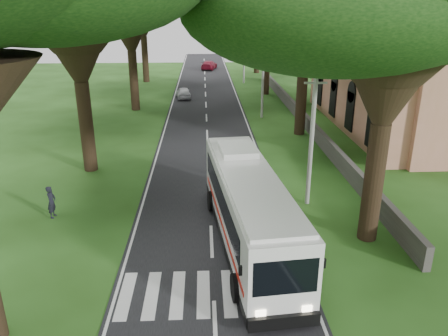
{
  "coord_description": "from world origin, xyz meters",
  "views": [
    {
      "loc": [
        -0.27,
        -16.21,
        10.6
      ],
      "look_at": [
        0.79,
        6.04,
        2.2
      ],
      "focal_mm": 35.0,
      "sensor_mm": 36.0,
      "label": 1
    }
  ],
  "objects_px": {
    "church": "(411,73)",
    "distant_car_a": "(183,93)",
    "distant_car_c": "(209,65)",
    "pedestrian": "(52,202)",
    "pole_mid": "(263,75)",
    "coach_bus": "(248,207)",
    "pole_near": "(312,132)",
    "pole_far": "(244,53)"
  },
  "relations": [
    {
      "from": "church",
      "to": "pole_far",
      "type": "xyz_separation_m",
      "value": [
        -12.36,
        24.45,
        -0.73
      ]
    },
    {
      "from": "distant_car_c",
      "to": "pole_near",
      "type": "bearing_deg",
      "value": 107.75
    },
    {
      "from": "church",
      "to": "pedestrian",
      "type": "bearing_deg",
      "value": -147.65
    },
    {
      "from": "distant_car_c",
      "to": "pedestrian",
      "type": "bearing_deg",
      "value": 93.41
    },
    {
      "from": "pole_near",
      "to": "distant_car_a",
      "type": "height_order",
      "value": "pole_near"
    },
    {
      "from": "pole_far",
      "to": "distant_car_c",
      "type": "relative_size",
      "value": 1.58
    },
    {
      "from": "pedestrian",
      "to": "pole_near",
      "type": "bearing_deg",
      "value": -81.08
    },
    {
      "from": "distant_car_c",
      "to": "pedestrian",
      "type": "height_order",
      "value": "pedestrian"
    },
    {
      "from": "pole_near",
      "to": "church",
      "type": "bearing_deg",
      "value": 51.5
    },
    {
      "from": "coach_bus",
      "to": "distant_car_c",
      "type": "height_order",
      "value": "coach_bus"
    },
    {
      "from": "distant_car_a",
      "to": "pedestrian",
      "type": "relative_size",
      "value": 2.21
    },
    {
      "from": "pole_far",
      "to": "coach_bus",
      "type": "height_order",
      "value": "pole_far"
    },
    {
      "from": "pole_far",
      "to": "pedestrian",
      "type": "height_order",
      "value": "pole_far"
    },
    {
      "from": "distant_car_a",
      "to": "coach_bus",
      "type": "bearing_deg",
      "value": 89.35
    },
    {
      "from": "distant_car_a",
      "to": "pole_mid",
      "type": "bearing_deg",
      "value": 121.85
    },
    {
      "from": "pedestrian",
      "to": "distant_car_c",
      "type": "bearing_deg",
      "value": -4.78
    },
    {
      "from": "coach_bus",
      "to": "pole_mid",
      "type": "bearing_deg",
      "value": 75.31
    },
    {
      "from": "pole_far",
      "to": "distant_car_c",
      "type": "xyz_separation_m",
      "value": [
        -4.7,
        14.17,
        -3.42
      ]
    },
    {
      "from": "church",
      "to": "coach_bus",
      "type": "relative_size",
      "value": 1.96
    },
    {
      "from": "coach_bus",
      "to": "distant_car_c",
      "type": "relative_size",
      "value": 2.43
    },
    {
      "from": "pole_mid",
      "to": "coach_bus",
      "type": "relative_size",
      "value": 0.65
    },
    {
      "from": "pedestrian",
      "to": "distant_car_a",
      "type": "bearing_deg",
      "value": -5.8
    },
    {
      "from": "church",
      "to": "distant_car_a",
      "type": "xyz_separation_m",
      "value": [
        -20.53,
        14.26,
        -4.22
      ]
    },
    {
      "from": "pole_far",
      "to": "distant_car_a",
      "type": "distance_m",
      "value": 13.52
    },
    {
      "from": "distant_car_a",
      "to": "distant_car_c",
      "type": "xyz_separation_m",
      "value": [
        3.46,
        24.37,
        0.08
      ]
    },
    {
      "from": "coach_bus",
      "to": "distant_car_a",
      "type": "distance_m",
      "value": 34.37
    },
    {
      "from": "pole_near",
      "to": "distant_car_c",
      "type": "bearing_deg",
      "value": 94.96
    },
    {
      "from": "coach_bus",
      "to": "pole_near",
      "type": "bearing_deg",
      "value": 42.53
    },
    {
      "from": "church",
      "to": "distant_car_a",
      "type": "height_order",
      "value": "church"
    },
    {
      "from": "pole_mid",
      "to": "distant_car_a",
      "type": "bearing_deg",
      "value": 129.79
    },
    {
      "from": "coach_bus",
      "to": "distant_car_c",
      "type": "distance_m",
      "value": 58.46
    },
    {
      "from": "coach_bus",
      "to": "church",
      "type": "bearing_deg",
      "value": 45.01
    },
    {
      "from": "pole_near",
      "to": "pole_mid",
      "type": "height_order",
      "value": "same"
    },
    {
      "from": "pole_mid",
      "to": "pole_far",
      "type": "relative_size",
      "value": 1.0
    },
    {
      "from": "church",
      "to": "pedestrian",
      "type": "distance_m",
      "value": 31.26
    },
    {
      "from": "pole_near",
      "to": "pole_mid",
      "type": "relative_size",
      "value": 1.0
    },
    {
      "from": "coach_bus",
      "to": "distant_car_a",
      "type": "xyz_separation_m",
      "value": [
        -4.36,
        34.07,
        -1.23
      ]
    },
    {
      "from": "pole_mid",
      "to": "pedestrian",
      "type": "distance_m",
      "value": 25.4
    },
    {
      "from": "pole_mid",
      "to": "pole_near",
      "type": "bearing_deg",
      "value": -90.0
    },
    {
      "from": "church",
      "to": "coach_bus",
      "type": "distance_m",
      "value": 25.75
    },
    {
      "from": "pole_far",
      "to": "coach_bus",
      "type": "distance_m",
      "value": 44.49
    },
    {
      "from": "pole_near",
      "to": "pedestrian",
      "type": "distance_m",
      "value": 14.25
    }
  ]
}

